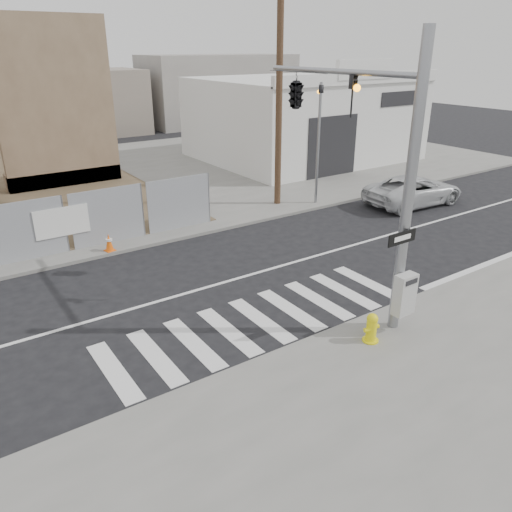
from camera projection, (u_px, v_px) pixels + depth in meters
ground at (214, 286)px, 15.11m from camera, size 100.00×100.00×0.00m
sidewalk_far at (78, 185)px, 25.73m from camera, size 50.00×20.00×0.12m
signal_pole at (330, 126)px, 13.00m from camera, size 0.96×5.87×7.00m
far_signal_pole at (319, 127)px, 21.42m from camera, size 0.16×0.20×5.60m
concrete_wall_right at (58, 120)px, 24.24m from camera, size 5.50×1.30×8.00m
auto_shop at (303, 118)px, 31.27m from camera, size 12.00×10.20×5.95m
utility_pole_right at (279, 85)px, 20.65m from camera, size 1.60×0.28×10.00m
fire_hydrant at (372, 328)px, 11.92m from camera, size 0.52×0.52×0.74m
suv at (414, 190)px, 22.61m from camera, size 4.92×2.52×1.33m
traffic_cone_d at (109, 242)px, 17.25m from camera, size 0.38×0.38×0.63m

